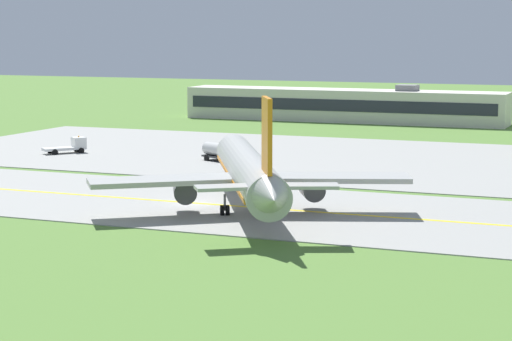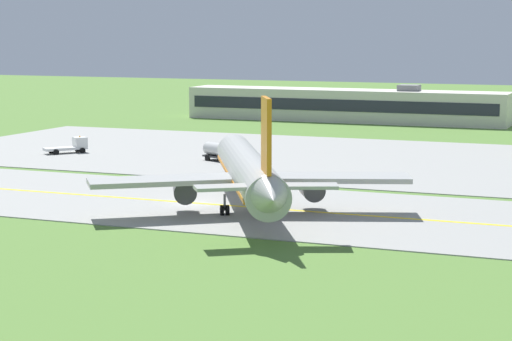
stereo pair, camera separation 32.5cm
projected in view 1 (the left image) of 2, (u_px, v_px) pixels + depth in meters
name	position (u px, v px, depth m)	size (l,w,h in m)	color
ground_plane	(191.00, 204.00, 105.06)	(500.00, 500.00, 0.00)	#517A33
taxiway_strip	(191.00, 203.00, 105.05)	(240.00, 28.00, 0.10)	gray
apron_pad	(384.00, 160.00, 139.84)	(140.00, 52.00, 0.10)	gray
taxiway_centreline	(191.00, 203.00, 105.04)	(220.00, 0.60, 0.01)	yellow
airplane_lead	(249.00, 172.00, 99.33)	(30.25, 36.41, 12.70)	#ADADA8
service_truck_baggage	(220.00, 151.00, 138.31)	(6.27, 4.59, 2.65)	#264CA5
service_truck_catering	(71.00, 146.00, 148.05)	(5.55, 6.31, 2.59)	silver
terminal_building	(344.00, 105.00, 200.66)	(66.20, 9.55, 7.71)	beige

